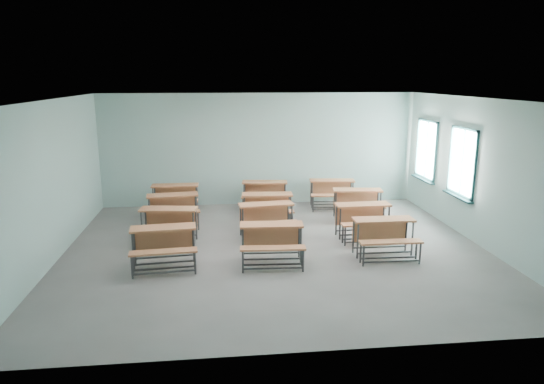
{
  "coord_description": "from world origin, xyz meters",
  "views": [
    {
      "loc": [
        -1.18,
        -9.8,
        3.63
      ],
      "look_at": [
        0.04,
        1.2,
        1.0
      ],
      "focal_mm": 32.0,
      "sensor_mm": 36.0,
      "label": 1
    }
  ],
  "objects_px": {
    "desk_unit_r0c1": "(272,238)",
    "desk_unit_r3c1": "(265,191)",
    "desk_unit_r1c1": "(267,215)",
    "desk_unit_r2c0": "(173,205)",
    "desk_unit_r0c2": "(385,232)",
    "desk_unit_r2c2": "(358,200)",
    "desk_unit_r2c1": "(267,205)",
    "desk_unit_r3c2": "(332,189)",
    "desk_unit_r0c0": "(164,241)",
    "desk_unit_r1c0": "(168,221)",
    "desk_unit_r3c0": "(175,195)",
    "desk_unit_r1c2": "(364,216)"
  },
  "relations": [
    {
      "from": "desk_unit_r1c1",
      "to": "desk_unit_r2c0",
      "type": "xyz_separation_m",
      "value": [
        -2.23,
        1.16,
        0.0
      ]
    },
    {
      "from": "desk_unit_r0c2",
      "to": "desk_unit_r2c1",
      "type": "height_order",
      "value": "same"
    },
    {
      "from": "desk_unit_r0c1",
      "to": "desk_unit_r1c1",
      "type": "bearing_deg",
      "value": 90.81
    },
    {
      "from": "desk_unit_r1c0",
      "to": "desk_unit_r2c0",
      "type": "height_order",
      "value": "same"
    },
    {
      "from": "desk_unit_r2c0",
      "to": "desk_unit_r3c1",
      "type": "xyz_separation_m",
      "value": [
        2.41,
        1.26,
        0.0
      ]
    },
    {
      "from": "desk_unit_r1c2",
      "to": "desk_unit_r0c1",
      "type": "bearing_deg",
      "value": -151.4
    },
    {
      "from": "desk_unit_r1c2",
      "to": "desk_unit_r2c1",
      "type": "xyz_separation_m",
      "value": [
        -2.11,
        1.23,
        0.0
      ]
    },
    {
      "from": "desk_unit_r2c1",
      "to": "desk_unit_r3c2",
      "type": "height_order",
      "value": "same"
    },
    {
      "from": "desk_unit_r1c0",
      "to": "desk_unit_r3c1",
      "type": "distance_m",
      "value": 3.54
    },
    {
      "from": "desk_unit_r0c0",
      "to": "desk_unit_r1c0",
      "type": "distance_m",
      "value": 1.4
    },
    {
      "from": "desk_unit_r1c2",
      "to": "desk_unit_r2c1",
      "type": "height_order",
      "value": "same"
    },
    {
      "from": "desk_unit_r2c0",
      "to": "desk_unit_r1c0",
      "type": "bearing_deg",
      "value": -96.79
    },
    {
      "from": "desk_unit_r0c0",
      "to": "desk_unit_r3c0",
      "type": "bearing_deg",
      "value": 86.55
    },
    {
      "from": "desk_unit_r1c1",
      "to": "desk_unit_r2c2",
      "type": "relative_size",
      "value": 0.99
    },
    {
      "from": "desk_unit_r0c1",
      "to": "desk_unit_r3c1",
      "type": "xyz_separation_m",
      "value": [
        0.25,
        4.02,
        0.0
      ]
    },
    {
      "from": "desk_unit_r0c2",
      "to": "desk_unit_r1c1",
      "type": "relative_size",
      "value": 0.94
    },
    {
      "from": "desk_unit_r0c0",
      "to": "desk_unit_r0c2",
      "type": "relative_size",
      "value": 1.05
    },
    {
      "from": "desk_unit_r1c0",
      "to": "desk_unit_r2c1",
      "type": "bearing_deg",
      "value": 33.28
    },
    {
      "from": "desk_unit_r0c0",
      "to": "desk_unit_r1c2",
      "type": "xyz_separation_m",
      "value": [
        4.39,
        1.29,
        0.0
      ]
    },
    {
      "from": "desk_unit_r3c0",
      "to": "desk_unit_r3c2",
      "type": "bearing_deg",
      "value": 2.38
    },
    {
      "from": "desk_unit_r2c2",
      "to": "desk_unit_r3c1",
      "type": "bearing_deg",
      "value": 158.72
    },
    {
      "from": "desk_unit_r0c1",
      "to": "desk_unit_r1c1",
      "type": "distance_m",
      "value": 1.6
    },
    {
      "from": "desk_unit_r1c0",
      "to": "desk_unit_r2c0",
      "type": "distance_m",
      "value": 1.33
    },
    {
      "from": "desk_unit_r0c2",
      "to": "desk_unit_r3c0",
      "type": "distance_m",
      "value": 5.91
    },
    {
      "from": "desk_unit_r3c0",
      "to": "desk_unit_r2c0",
      "type": "bearing_deg",
      "value": -87.42
    },
    {
      "from": "desk_unit_r3c0",
      "to": "desk_unit_r3c2",
      "type": "xyz_separation_m",
      "value": [
        4.38,
        0.15,
        0.0
      ]
    },
    {
      "from": "desk_unit_r3c0",
      "to": "desk_unit_r3c2",
      "type": "height_order",
      "value": "same"
    },
    {
      "from": "desk_unit_r0c1",
      "to": "desk_unit_r1c1",
      "type": "xyz_separation_m",
      "value": [
        0.07,
        1.6,
        0.0
      ]
    },
    {
      "from": "desk_unit_r1c1",
      "to": "desk_unit_r3c2",
      "type": "xyz_separation_m",
      "value": [
        2.1,
        2.42,
        0.0
      ]
    },
    {
      "from": "desk_unit_r1c0",
      "to": "desk_unit_r0c0",
      "type": "bearing_deg",
      "value": -80.43
    },
    {
      "from": "desk_unit_r0c2",
      "to": "desk_unit_r2c2",
      "type": "bearing_deg",
      "value": 86.01
    },
    {
      "from": "desk_unit_r2c0",
      "to": "desk_unit_r2c2",
      "type": "relative_size",
      "value": 1.0
    },
    {
      "from": "desk_unit_r1c2",
      "to": "desk_unit_r2c1",
      "type": "bearing_deg",
      "value": 148.18
    },
    {
      "from": "desk_unit_r0c1",
      "to": "desk_unit_r2c1",
      "type": "xyz_separation_m",
      "value": [
        0.17,
        2.55,
        0.0
      ]
    },
    {
      "from": "desk_unit_r0c0",
      "to": "desk_unit_r2c0",
      "type": "relative_size",
      "value": 0.98
    },
    {
      "from": "desk_unit_r0c0",
      "to": "desk_unit_r2c2",
      "type": "relative_size",
      "value": 0.98
    },
    {
      "from": "desk_unit_r0c0",
      "to": "desk_unit_r0c1",
      "type": "xyz_separation_m",
      "value": [
        2.11,
        -0.03,
        0.0
      ]
    },
    {
      "from": "desk_unit_r0c1",
      "to": "desk_unit_r1c2",
      "type": "distance_m",
      "value": 2.63
    },
    {
      "from": "desk_unit_r1c2",
      "to": "desk_unit_r3c1",
      "type": "bearing_deg",
      "value": 125.57
    },
    {
      "from": "desk_unit_r1c1",
      "to": "desk_unit_r2c1",
      "type": "xyz_separation_m",
      "value": [
        0.11,
        0.96,
        0.0
      ]
    },
    {
      "from": "desk_unit_r3c2",
      "to": "desk_unit_r2c1",
      "type": "bearing_deg",
      "value": -137.35
    },
    {
      "from": "desk_unit_r0c2",
      "to": "desk_unit_r1c1",
      "type": "distance_m",
      "value": 2.73
    },
    {
      "from": "desk_unit_r2c2",
      "to": "desk_unit_r3c1",
      "type": "height_order",
      "value": "same"
    },
    {
      "from": "desk_unit_r2c1",
      "to": "desk_unit_r3c0",
      "type": "relative_size",
      "value": 1.02
    },
    {
      "from": "desk_unit_r1c1",
      "to": "desk_unit_r1c0",
      "type": "bearing_deg",
      "value": 178.06
    },
    {
      "from": "desk_unit_r0c2",
      "to": "desk_unit_r1c2",
      "type": "distance_m",
      "value": 1.22
    },
    {
      "from": "desk_unit_r1c1",
      "to": "desk_unit_r2c2",
      "type": "height_order",
      "value": "same"
    },
    {
      "from": "desk_unit_r2c2",
      "to": "desk_unit_r3c0",
      "type": "distance_m",
      "value": 4.89
    },
    {
      "from": "desk_unit_r0c1",
      "to": "desk_unit_r1c2",
      "type": "height_order",
      "value": "same"
    },
    {
      "from": "desk_unit_r1c2",
      "to": "desk_unit_r3c0",
      "type": "relative_size",
      "value": 1.01
    }
  ]
}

